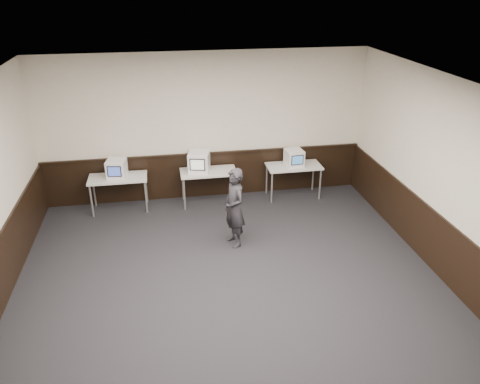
# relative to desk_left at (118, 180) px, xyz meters

# --- Properties ---
(floor) EXTENTS (8.00, 8.00, 0.00)m
(floor) POSITION_rel_desk_left_xyz_m (1.90, -3.60, -0.68)
(floor) COLOR black
(floor) RESTS_ON ground
(ceiling) EXTENTS (8.00, 8.00, 0.00)m
(ceiling) POSITION_rel_desk_left_xyz_m (1.90, -3.60, 2.52)
(ceiling) COLOR white
(ceiling) RESTS_ON back_wall
(back_wall) EXTENTS (7.00, 0.00, 7.00)m
(back_wall) POSITION_rel_desk_left_xyz_m (1.90, 0.40, 0.92)
(back_wall) COLOR beige
(back_wall) RESTS_ON ground
(right_wall) EXTENTS (0.00, 8.00, 8.00)m
(right_wall) POSITION_rel_desk_left_xyz_m (5.40, -3.60, 0.92)
(right_wall) COLOR beige
(right_wall) RESTS_ON ground
(wainscot_back) EXTENTS (6.98, 0.04, 1.00)m
(wainscot_back) POSITION_rel_desk_left_xyz_m (1.90, 0.38, -0.18)
(wainscot_back) COLOR black
(wainscot_back) RESTS_ON back_wall
(wainscot_right) EXTENTS (0.04, 7.98, 1.00)m
(wainscot_right) POSITION_rel_desk_left_xyz_m (5.38, -3.60, -0.18)
(wainscot_right) COLOR black
(wainscot_right) RESTS_ON right_wall
(wainscot_rail) EXTENTS (6.98, 0.06, 0.04)m
(wainscot_rail) POSITION_rel_desk_left_xyz_m (1.90, 0.36, 0.34)
(wainscot_rail) COLOR black
(wainscot_rail) RESTS_ON wainscot_back
(desk_left) EXTENTS (1.20, 0.60, 0.75)m
(desk_left) POSITION_rel_desk_left_xyz_m (0.00, 0.00, 0.00)
(desk_left) COLOR silver
(desk_left) RESTS_ON ground
(desk_center) EXTENTS (1.20, 0.60, 0.75)m
(desk_center) POSITION_rel_desk_left_xyz_m (1.90, 0.00, 0.00)
(desk_center) COLOR silver
(desk_center) RESTS_ON ground
(desk_right) EXTENTS (1.20, 0.60, 0.75)m
(desk_right) POSITION_rel_desk_left_xyz_m (3.80, 0.00, 0.00)
(desk_right) COLOR silver
(desk_right) RESTS_ON ground
(emac_left) EXTENTS (0.44, 0.46, 0.38)m
(emac_left) POSITION_rel_desk_left_xyz_m (-0.00, 0.00, 0.26)
(emac_left) COLOR white
(emac_left) RESTS_ON desk_left
(emac_center) EXTENTS (0.52, 0.54, 0.43)m
(emac_center) POSITION_rel_desk_left_xyz_m (1.71, 0.03, 0.29)
(emac_center) COLOR white
(emac_center) RESTS_ON desk_center
(emac_right) EXTENTS (0.40, 0.42, 0.37)m
(emac_right) POSITION_rel_desk_left_xyz_m (3.79, -0.01, 0.25)
(emac_right) COLOR white
(emac_right) RESTS_ON desk_right
(person) EXTENTS (0.51, 0.63, 1.50)m
(person) POSITION_rel_desk_left_xyz_m (2.17, -1.81, 0.07)
(person) COLOR #232227
(person) RESTS_ON ground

